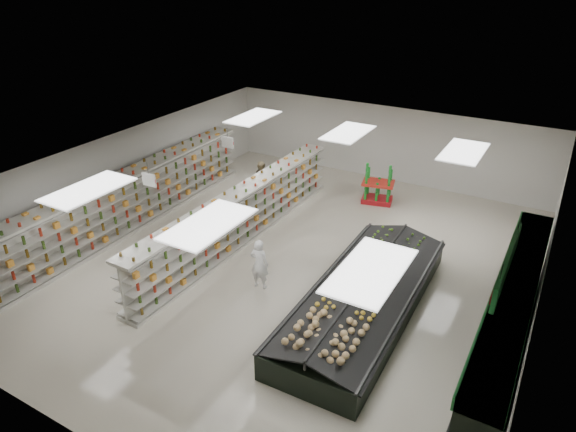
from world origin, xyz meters
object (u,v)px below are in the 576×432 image
Objects in this scene: gondola_left at (132,202)px; soda_endcap at (378,185)px; shopper_main at (259,264)px; shopper_background at (262,180)px; produce_island at (364,297)px; gondola_center at (242,218)px.

gondola_left reaches higher than soda_endcap.
shopper_background is at bearing -64.17° from shopper_main.
gondola_left is 7.64× the size of shopper_background.
produce_island is 7.20m from soda_endcap.
soda_endcap is at bearing -62.76° from shopper_background.
soda_endcap is 1.00× the size of shopper_background.
soda_endcap is at bearing 61.29° from gondola_center.
gondola_center is at bearing -156.35° from shopper_background.
produce_island is (9.13, -0.66, -0.44)m from gondola_left.
gondola_center is 6.90× the size of shopper_background.
gondola_left is 6.13m from shopper_main.
gondola_center is 2.93m from shopper_main.
produce_island is at bearing -124.98° from shopper_background.
soda_endcap is (-2.22, 6.85, 0.26)m from produce_island.
gondola_center reaches higher than shopper_main.
soda_endcap is at bearing 40.62° from gondola_left.
produce_island is 4.70× the size of soda_endcap.
shopper_main reaches higher than produce_island.
produce_island is 3.13m from shopper_main.
gondola_left is 5.11m from shopper_background.
soda_endcap is at bearing -102.56° from shopper_main.
gondola_left is at bearing 175.87° from produce_island.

